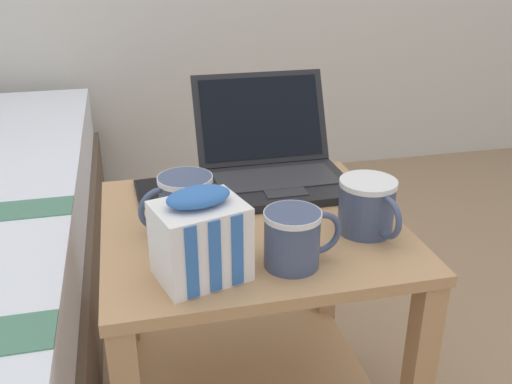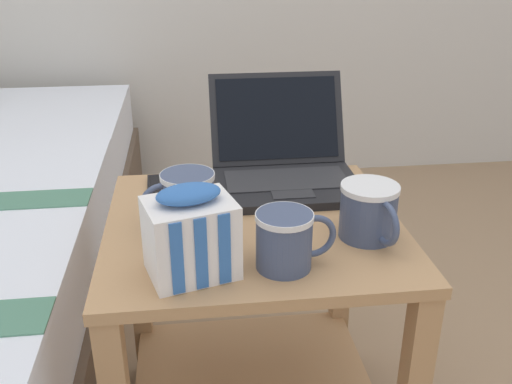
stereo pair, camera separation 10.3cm
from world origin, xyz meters
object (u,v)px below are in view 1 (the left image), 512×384
object	(u,v)px
mug_front_left	(368,204)
snack_bag	(200,238)
mug_front_right	(185,200)
cell_phone	(153,192)
laptop	(272,162)
mug_mid_center	(294,236)

from	to	relation	value
mug_front_left	snack_bag	xyz separation A→B (m)	(-0.32, -0.08, 0.01)
mug_front_left	mug_front_right	size ratio (longest dim) A/B	1.04
mug_front_right	cell_phone	bearing A→B (deg)	106.40
laptop	cell_phone	distance (m)	0.27
mug_mid_center	snack_bag	bearing A→B (deg)	180.00
laptop	mug_front_right	world-z (taller)	laptop
mug_front_left	mug_front_right	xyz separation A→B (m)	(-0.32, 0.09, 0.00)
laptop	mug_front_left	bearing A→B (deg)	-68.52
laptop	mug_mid_center	xyz separation A→B (m)	(-0.06, -0.36, 0.01)
mug_front_left	snack_bag	distance (m)	0.33
snack_bag	cell_phone	distance (m)	0.35
mug_front_left	mug_mid_center	world-z (taller)	mug_front_left
mug_front_left	mug_front_right	world-z (taller)	mug_front_right
mug_mid_center	laptop	bearing A→B (deg)	80.86
laptop	mug_mid_center	bearing A→B (deg)	-99.14
laptop	cell_phone	bearing A→B (deg)	-176.77
mug_front_left	snack_bag	world-z (taller)	snack_bag
laptop	snack_bag	size ratio (longest dim) A/B	1.96
laptop	snack_bag	distance (m)	0.42
snack_bag	cell_phone	bearing A→B (deg)	99.04
laptop	cell_phone	size ratio (longest dim) A/B	2.19
mug_front_right	cell_phone	size ratio (longest dim) A/B	0.99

